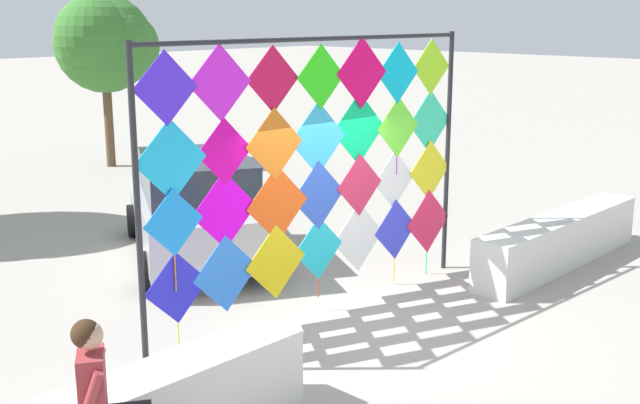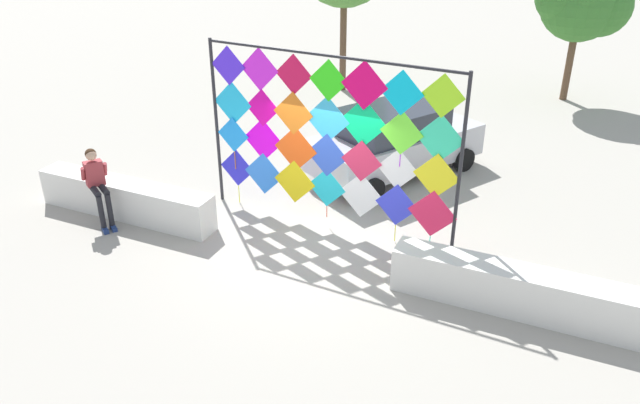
{
  "view_description": "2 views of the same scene",
  "coord_description": "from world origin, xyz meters",
  "px_view_note": "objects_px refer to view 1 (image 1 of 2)",
  "views": [
    {
      "loc": [
        -7.18,
        -5.93,
        3.88
      ],
      "look_at": [
        -0.27,
        0.67,
        1.58
      ],
      "focal_mm": 44.68,
      "sensor_mm": 36.0,
      "label": 1
    },
    {
      "loc": [
        4.6,
        -9.52,
        6.42
      ],
      "look_at": [
        0.29,
        0.02,
        1.04
      ],
      "focal_mm": 35.39,
      "sensor_mm": 36.0,
      "label": 2
    }
  ],
  "objects_px": {
    "kite_display_rack": "(320,160)",
    "seated_vendor": "(111,398)",
    "tree_far_right": "(107,42)",
    "parked_car": "(197,206)"
  },
  "relations": [
    {
      "from": "kite_display_rack",
      "to": "seated_vendor",
      "type": "distance_m",
      "value": 4.79
    },
    {
      "from": "seated_vendor",
      "to": "parked_car",
      "type": "height_order",
      "value": "parked_car"
    },
    {
      "from": "tree_far_right",
      "to": "kite_display_rack",
      "type": "bearing_deg",
      "value": -108.72
    },
    {
      "from": "parked_car",
      "to": "seated_vendor",
      "type": "bearing_deg",
      "value": -133.21
    },
    {
      "from": "kite_display_rack",
      "to": "parked_car",
      "type": "height_order",
      "value": "kite_display_rack"
    },
    {
      "from": "seated_vendor",
      "to": "tree_far_right",
      "type": "height_order",
      "value": "tree_far_right"
    },
    {
      "from": "kite_display_rack",
      "to": "seated_vendor",
      "type": "height_order",
      "value": "kite_display_rack"
    },
    {
      "from": "kite_display_rack",
      "to": "tree_far_right",
      "type": "relative_size",
      "value": 1.24
    },
    {
      "from": "kite_display_rack",
      "to": "tree_far_right",
      "type": "bearing_deg",
      "value": 71.28
    },
    {
      "from": "parked_car",
      "to": "tree_far_right",
      "type": "height_order",
      "value": "tree_far_right"
    }
  ]
}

